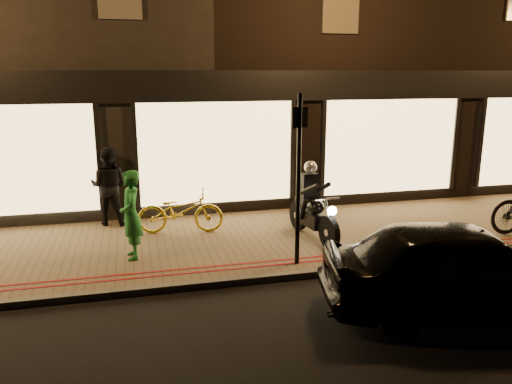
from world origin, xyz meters
TOP-DOWN VIEW (x-y plane):
  - ground at (0.00, 0.00)m, footprint 90.00×90.00m
  - sidewalk at (0.00, 2.00)m, footprint 50.00×4.00m
  - kerb_stone at (0.00, 0.05)m, footprint 50.00×0.14m
  - red_kerb_lines at (0.00, 0.55)m, footprint 50.00×0.26m
  - building_row at (-0.00, 8.99)m, footprint 48.00×10.11m
  - motorcycle at (1.59, 1.72)m, footprint 0.65×1.94m
  - sign_post at (0.83, 0.44)m, footprint 0.33×0.17m
  - bicycle_gold at (-1.00, 2.73)m, footprint 1.88×0.90m
  - person_green at (-2.01, 1.43)m, footprint 0.45×0.63m
  - person_dark at (-2.46, 3.73)m, footprint 1.02×0.90m
  - parked_car at (2.65, -1.71)m, footprint 4.35×2.46m

SIDE VIEW (x-z plane):
  - ground at x=0.00m, z-range 0.00..0.00m
  - sidewalk at x=0.00m, z-range 0.00..0.12m
  - kerb_stone at x=0.00m, z-range 0.00..0.12m
  - red_kerb_lines at x=0.00m, z-range 0.12..0.13m
  - bicycle_gold at x=-1.00m, z-range 0.12..1.07m
  - parked_car at x=2.65m, z-range 0.00..1.39m
  - motorcycle at x=1.59m, z-range -0.06..1.53m
  - person_green at x=-2.01m, z-range 0.12..1.76m
  - person_dark at x=-2.46m, z-range 0.12..1.87m
  - sign_post at x=0.83m, z-range 0.30..3.30m
  - building_row at x=0.00m, z-range 0.00..8.50m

